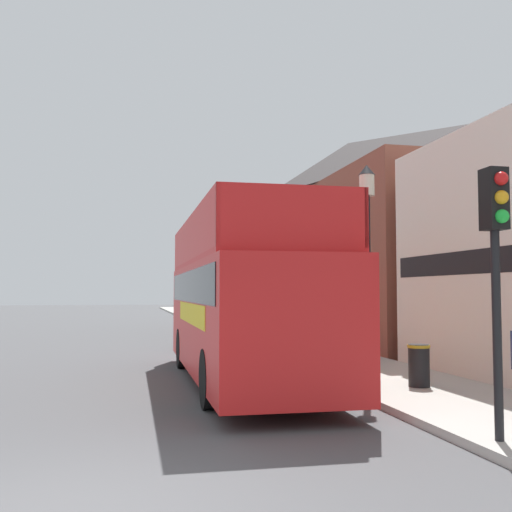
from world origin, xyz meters
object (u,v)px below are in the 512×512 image
at_px(lamp_post_second, 272,256).
at_px(litter_bin, 419,364).
at_px(tour_bus, 242,307).
at_px(lamp_post_nearest, 367,233).
at_px(parked_car_ahead_of_bus, 219,331).
at_px(traffic_signal, 496,240).

bearing_deg(lamp_post_second, litter_bin, -83.75).
distance_m(tour_bus, lamp_post_nearest, 3.46).
bearing_deg(lamp_post_second, parked_car_ahead_of_bus, 144.15).
xyz_separation_m(parked_car_ahead_of_bus, litter_bin, (2.66, -10.05, -0.09)).
relative_size(tour_bus, parked_car_ahead_of_bus, 2.40).
bearing_deg(tour_bus, lamp_post_second, 70.89).
bearing_deg(parked_car_ahead_of_bus, tour_bus, -94.51).
distance_m(lamp_post_nearest, lamp_post_second, 8.57).
height_order(lamp_post_nearest, lamp_post_second, lamp_post_nearest).
relative_size(parked_car_ahead_of_bus, traffic_signal, 1.13).
distance_m(lamp_post_nearest, litter_bin, 2.96).
bearing_deg(litter_bin, parked_car_ahead_of_bus, 104.86).
bearing_deg(lamp_post_nearest, tour_bus, 139.19).
xyz_separation_m(traffic_signal, lamp_post_nearest, (0.12, 4.66, 0.55)).
relative_size(tour_bus, lamp_post_nearest, 2.12).
relative_size(parked_car_ahead_of_bus, litter_bin, 4.72).
height_order(parked_car_ahead_of_bus, lamp_post_nearest, lamp_post_nearest).
relative_size(parked_car_ahead_of_bus, lamp_post_nearest, 0.88).
bearing_deg(lamp_post_second, tour_bus, -109.87).
bearing_deg(litter_bin, traffic_signal, -104.47).
height_order(tour_bus, lamp_post_nearest, lamp_post_nearest).
distance_m(parked_car_ahead_of_bus, traffic_signal, 14.70).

